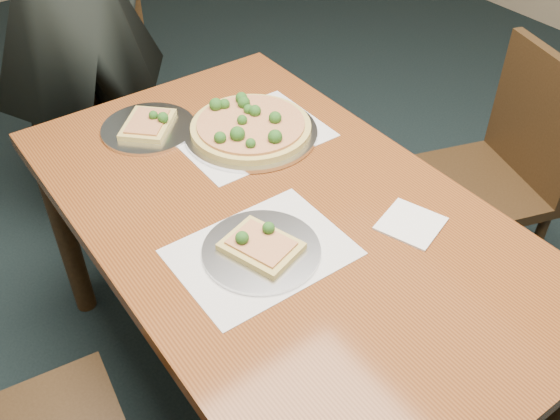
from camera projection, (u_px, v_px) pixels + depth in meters
dining_table at (280, 236)px, 1.64m from camera, size 0.90×1.50×0.75m
chair_far at (116, 100)px, 2.45m from camera, size 0.44×0.44×0.91m
chair_right at (496, 168)px, 2.11m from camera, size 0.53×0.53×0.91m
placemat_main at (251, 134)px, 1.84m from camera, size 0.42×0.32×0.00m
placemat_near at (261, 252)px, 1.46m from camera, size 0.40×0.30×0.00m
pizza_pan at (250, 128)px, 1.83m from camera, size 0.39×0.39×0.08m
slice_plate_near at (261, 248)px, 1.46m from camera, size 0.28×0.28×0.06m
slice_plate_far at (149, 126)px, 1.85m from camera, size 0.28×0.28×0.06m
napkin at (411, 224)px, 1.54m from camera, size 0.18×0.18×0.01m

